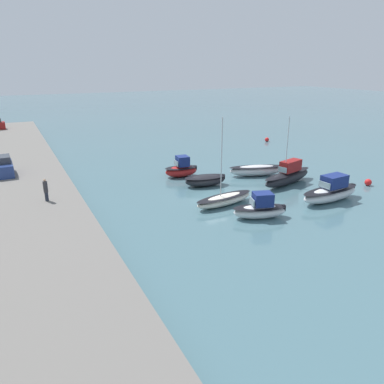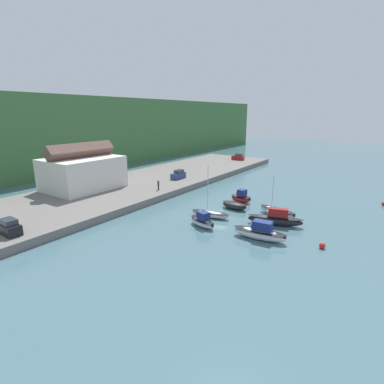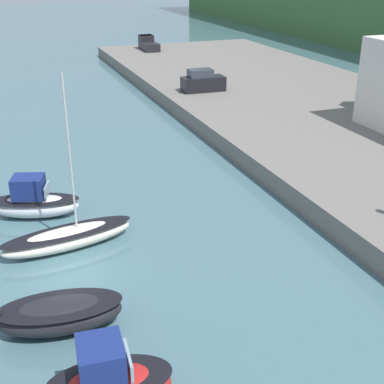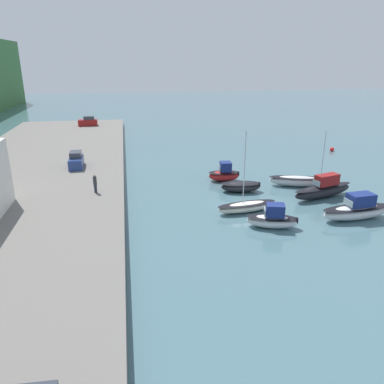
{
  "view_description": "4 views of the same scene",
  "coord_description": "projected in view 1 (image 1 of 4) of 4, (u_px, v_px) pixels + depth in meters",
  "views": [
    {
      "loc": [
        -32.76,
        18.81,
        13.36
      ],
      "look_at": [
        -4.67,
        4.87,
        2.64
      ],
      "focal_mm": 35.0,
      "sensor_mm": 36.0,
      "label": 1
    },
    {
      "loc": [
        -43.85,
        -24.35,
        17.12
      ],
      "look_at": [
        3.06,
        8.11,
        1.97
      ],
      "focal_mm": 28.0,
      "sensor_mm": 36.0,
      "label": 2
    },
    {
      "loc": [
        21.53,
        -2.2,
        13.54
      ],
      "look_at": [
        -3.43,
        7.25,
        1.72
      ],
      "focal_mm": 50.0,
      "sensor_mm": 36.0,
      "label": 3
    },
    {
      "loc": [
        -38.48,
        12.62,
        15.39
      ],
      "look_at": [
        -0.38,
        5.88,
        1.74
      ],
      "focal_mm": 35.0,
      "sensor_mm": 36.0,
      "label": 4
    }
  ],
  "objects": [
    {
      "name": "person_on_quay",
      "position": [
        46.0,
        190.0,
        34.48
      ],
      "size": [
        0.4,
        0.4,
        2.14
      ],
      "color": "#232838",
      "rests_on": "quay_promenade"
    },
    {
      "name": "moored_boat_4",
      "position": [
        331.0,
        192.0,
        38.32
      ],
      "size": [
        2.74,
        7.66,
        2.71
      ],
      "rotation": [
        0.0,
        0.0,
        0.08
      ],
      "color": "silver",
      "rests_on": "ground_plane"
    },
    {
      "name": "mooring_buoy_1",
      "position": [
        368.0,
        182.0,
        43.38
      ],
      "size": [
        0.79,
        0.79,
        0.79
      ],
      "color": "red",
      "rests_on": "ground_plane"
    },
    {
      "name": "moored_boat_1",
      "position": [
        224.0,
        199.0,
        37.32
      ],
      "size": [
        2.81,
        6.95,
        8.79
      ],
      "rotation": [
        0.0,
        0.0,
        0.16
      ],
      "color": "white",
      "rests_on": "ground_plane"
    },
    {
      "name": "moored_boat_3",
      "position": [
        181.0,
        169.0,
        46.74
      ],
      "size": [
        2.54,
        4.31,
        2.59
      ],
      "rotation": [
        0.0,
        0.0,
        -0.08
      ],
      "color": "red",
      "rests_on": "ground_plane"
    },
    {
      "name": "ground_plane",
      "position": [
        213.0,
        196.0,
        40.0
      ],
      "size": [
        320.0,
        320.0,
        0.0
      ],
      "primitive_type": "plane",
      "color": "#476B75"
    },
    {
      "name": "moored_boat_6",
      "position": [
        257.0,
        170.0,
        47.14
      ],
      "size": [
        3.89,
        7.29,
        1.37
      ],
      "rotation": [
        0.0,
        0.0,
        -0.3
      ],
      "color": "silver",
      "rests_on": "ground_plane"
    },
    {
      "name": "moored_boat_5",
      "position": [
        288.0,
        175.0,
        43.78
      ],
      "size": [
        4.06,
        8.7,
        7.95
      ],
      "rotation": [
        0.0,
        0.0,
        0.29
      ],
      "color": "black",
      "rests_on": "ground_plane"
    },
    {
      "name": "mooring_buoy_0",
      "position": [
        267.0,
        140.0,
        68.09
      ],
      "size": [
        0.76,
        0.76,
        0.76
      ],
      "color": "red",
      "rests_on": "ground_plane"
    },
    {
      "name": "moored_boat_2",
      "position": [
        205.0,
        180.0,
        43.23
      ],
      "size": [
        2.78,
        5.13,
        1.25
      ],
      "rotation": [
        0.0,
        0.0,
        -0.12
      ],
      "color": "black",
      "rests_on": "ground_plane"
    },
    {
      "name": "parked_car_2",
      "position": [
        4.0,
        167.0,
        42.79
      ],
      "size": [
        4.25,
        1.92,
        2.16
      ],
      "rotation": [
        0.0,
        0.0,
        1.6
      ],
      "color": "navy",
      "rests_on": "quay_promenade"
    },
    {
      "name": "moored_boat_0",
      "position": [
        260.0,
        209.0,
        34.11
      ],
      "size": [
        3.33,
        5.31,
        2.4
      ],
      "rotation": [
        0.0,
        0.0,
        -0.3
      ],
      "color": "silver",
      "rests_on": "ground_plane"
    }
  ]
}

